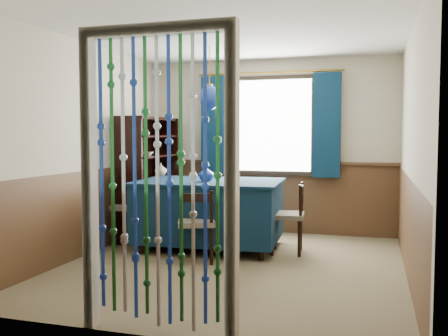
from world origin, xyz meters
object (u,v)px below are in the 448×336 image
(bowl_shelf, at_px, (146,154))
(chair_right, at_px, (289,216))
(chair_near, at_px, (196,224))
(chair_left, at_px, (131,207))
(pendant_lamp, at_px, (209,98))
(chair_far, at_px, (222,203))
(sideboard, at_px, (148,195))
(vase_sideboard, at_px, (161,169))
(vase_table, at_px, (206,174))
(dining_table, at_px, (210,210))

(bowl_shelf, bearing_deg, chair_right, -7.17)
(chair_near, height_order, chair_left, chair_left)
(chair_near, distance_m, pendant_lamp, 1.60)
(chair_right, relative_size, pendant_lamp, 1.08)
(chair_far, relative_size, bowl_shelf, 3.83)
(chair_far, xyz_separation_m, chair_right, (1.05, -0.69, -0.02))
(chair_right, bearing_deg, chair_near, 122.82)
(sideboard, height_order, vase_sideboard, sideboard)
(chair_far, xyz_separation_m, pendant_lamp, (0.06, -0.72, 1.40))
(vase_table, xyz_separation_m, bowl_shelf, (-0.99, 0.38, 0.23))
(dining_table, relative_size, chair_near, 2.25)
(chair_far, height_order, chair_left, chair_left)
(chair_far, relative_size, chair_left, 0.97)
(pendant_lamp, bearing_deg, dining_table, 180.00)
(pendant_lamp, relative_size, vase_sideboard, 3.89)
(chair_far, distance_m, chair_left, 1.27)
(dining_table, bearing_deg, sideboard, 152.11)
(chair_far, distance_m, pendant_lamp, 1.58)
(chair_far, height_order, chair_right, chair_far)
(dining_table, xyz_separation_m, chair_left, (-1.03, -0.10, 0.00))
(chair_left, bearing_deg, sideboard, -178.18)
(dining_table, relative_size, chair_left, 2.00)
(sideboard, bearing_deg, vase_table, -30.55)
(sideboard, distance_m, pendant_lamp, 1.74)
(dining_table, bearing_deg, vase_sideboard, 138.67)
(chair_left, height_order, vase_table, vase_table)
(dining_table, distance_m, chair_left, 1.04)
(chair_far, distance_m, vase_sideboard, 1.05)
(vase_sideboard, bearing_deg, chair_right, -20.51)
(chair_left, distance_m, vase_sideboard, 0.98)
(chair_right, distance_m, bowl_shelf, 2.13)
(vase_sideboard, bearing_deg, vase_table, -41.57)
(chair_left, bearing_deg, dining_table, 94.43)
(sideboard, xyz_separation_m, bowl_shelf, (0.06, -0.20, 0.58))
(bowl_shelf, bearing_deg, vase_sideboard, 90.00)
(chair_near, height_order, vase_table, vase_table)
(chair_far, distance_m, chair_right, 1.26)
(chair_right, bearing_deg, chair_left, 88.03)
(chair_left, xyz_separation_m, chair_right, (2.03, 0.13, -0.04))
(vase_table, xyz_separation_m, vase_sideboard, (-0.99, 0.88, -0.01))
(chair_near, xyz_separation_m, chair_right, (0.92, 0.72, 0.01))
(dining_table, distance_m, bowl_shelf, 1.24)
(chair_far, relative_size, pendant_lamp, 1.14)
(sideboard, distance_m, bowl_shelf, 0.62)
(dining_table, xyz_separation_m, sideboard, (-1.06, 0.48, 0.09))
(dining_table, relative_size, chair_right, 2.18)
(chair_right, xyz_separation_m, bowl_shelf, (-1.99, 0.25, 0.71))
(chair_left, bearing_deg, chair_near, 60.65)
(dining_table, relative_size, vase_table, 10.50)
(chair_left, bearing_deg, vase_table, 88.64)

